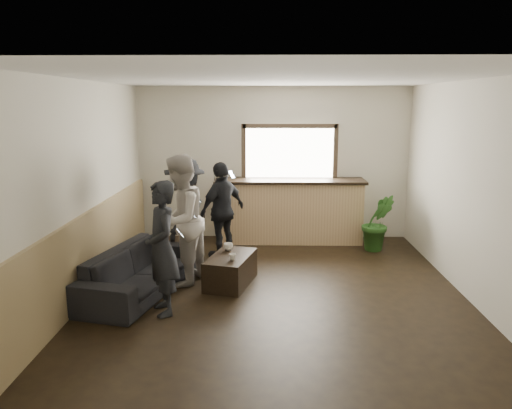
{
  "coord_description": "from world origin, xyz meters",
  "views": [
    {
      "loc": [
        -0.12,
        -6.22,
        2.51
      ],
      "look_at": [
        -0.26,
        0.4,
        1.15
      ],
      "focal_mm": 35.0,
      "sensor_mm": 36.0,
      "label": 1
    }
  ],
  "objects_px": {
    "bar_counter": "(289,207)",
    "coffee_table": "(231,270)",
    "person_b": "(180,220)",
    "cup_a": "(228,247)",
    "sofa": "(140,271)",
    "person_a": "(162,248)",
    "potted_plant": "(378,222)",
    "cup_b": "(232,257)",
    "person_d": "(222,210)",
    "person_c": "(185,213)"
  },
  "relations": [
    {
      "from": "bar_counter",
      "to": "coffee_table",
      "type": "xyz_separation_m",
      "value": [
        -0.92,
        -2.26,
        -0.43
      ]
    },
    {
      "from": "person_b",
      "to": "bar_counter",
      "type": "bearing_deg",
      "value": 160.57
    },
    {
      "from": "cup_a",
      "to": "sofa",
      "type": "bearing_deg",
      "value": -152.67
    },
    {
      "from": "bar_counter",
      "to": "person_a",
      "type": "xyz_separation_m",
      "value": [
        -1.66,
        -3.24,
        0.17
      ]
    },
    {
      "from": "sofa",
      "to": "potted_plant",
      "type": "bearing_deg",
      "value": -46.93
    },
    {
      "from": "sofa",
      "to": "cup_a",
      "type": "distance_m",
      "value": 1.3
    },
    {
      "from": "coffee_table",
      "to": "person_b",
      "type": "xyz_separation_m",
      "value": [
        -0.7,
        0.02,
        0.7
      ]
    },
    {
      "from": "cup_a",
      "to": "cup_b",
      "type": "xyz_separation_m",
      "value": [
        0.09,
        -0.45,
        -0.01
      ]
    },
    {
      "from": "person_a",
      "to": "person_b",
      "type": "xyz_separation_m",
      "value": [
        0.04,
        1.01,
        0.1
      ]
    },
    {
      "from": "coffee_table",
      "to": "potted_plant",
      "type": "relative_size",
      "value": 0.94
    },
    {
      "from": "person_a",
      "to": "person_d",
      "type": "xyz_separation_m",
      "value": [
        0.53,
        2.25,
        -0.02
      ]
    },
    {
      "from": "bar_counter",
      "to": "cup_b",
      "type": "xyz_separation_m",
      "value": [
        -0.88,
        -2.46,
        -0.18
      ]
    },
    {
      "from": "person_c",
      "to": "person_b",
      "type": "bearing_deg",
      "value": 11.04
    },
    {
      "from": "bar_counter",
      "to": "person_a",
      "type": "bearing_deg",
      "value": -117.14
    },
    {
      "from": "cup_b",
      "to": "coffee_table",
      "type": "bearing_deg",
      "value": 101.0
    },
    {
      "from": "coffee_table",
      "to": "cup_a",
      "type": "xyz_separation_m",
      "value": [
        -0.05,
        0.25,
        0.26
      ]
    },
    {
      "from": "sofa",
      "to": "person_a",
      "type": "xyz_separation_m",
      "value": [
        0.45,
        -0.65,
        0.51
      ]
    },
    {
      "from": "coffee_table",
      "to": "person_c",
      "type": "bearing_deg",
      "value": 134.32
    },
    {
      "from": "coffee_table",
      "to": "bar_counter",
      "type": "bearing_deg",
      "value": 67.9
    },
    {
      "from": "potted_plant",
      "to": "person_a",
      "type": "xyz_separation_m",
      "value": [
        -3.15,
        -2.66,
        0.32
      ]
    },
    {
      "from": "person_b",
      "to": "sofa",
      "type": "bearing_deg",
      "value": -37.22
    },
    {
      "from": "person_b",
      "to": "potted_plant",
      "type": "bearing_deg",
      "value": 134.55
    },
    {
      "from": "cup_b",
      "to": "person_d",
      "type": "height_order",
      "value": "person_d"
    },
    {
      "from": "person_a",
      "to": "cup_b",
      "type": "bearing_deg",
      "value": 110.73
    },
    {
      "from": "cup_b",
      "to": "person_a",
      "type": "bearing_deg",
      "value": -134.97
    },
    {
      "from": "bar_counter",
      "to": "person_b",
      "type": "bearing_deg",
      "value": -125.94
    },
    {
      "from": "cup_b",
      "to": "potted_plant",
      "type": "distance_m",
      "value": 3.02
    },
    {
      "from": "bar_counter",
      "to": "sofa",
      "type": "height_order",
      "value": "bar_counter"
    },
    {
      "from": "person_a",
      "to": "person_d",
      "type": "height_order",
      "value": "person_a"
    },
    {
      "from": "cup_b",
      "to": "person_b",
      "type": "xyz_separation_m",
      "value": [
        -0.74,
        0.22,
        0.45
      ]
    },
    {
      "from": "bar_counter",
      "to": "potted_plant",
      "type": "bearing_deg",
      "value": -21.19
    },
    {
      "from": "person_c",
      "to": "potted_plant",
      "type": "bearing_deg",
      "value": 114.04
    },
    {
      "from": "coffee_table",
      "to": "person_c",
      "type": "xyz_separation_m",
      "value": [
        -0.74,
        0.76,
        0.65
      ]
    },
    {
      "from": "sofa",
      "to": "bar_counter",
      "type": "bearing_deg",
      "value": -25.32
    },
    {
      "from": "person_a",
      "to": "person_c",
      "type": "relative_size",
      "value": 0.95
    },
    {
      "from": "potted_plant",
      "to": "bar_counter",
      "type": "bearing_deg",
      "value": 158.81
    },
    {
      "from": "sofa",
      "to": "person_b",
      "type": "xyz_separation_m",
      "value": [
        0.49,
        0.36,
        0.61
      ]
    },
    {
      "from": "sofa",
      "to": "person_a",
      "type": "relative_size",
      "value": 1.28
    },
    {
      "from": "person_a",
      "to": "potted_plant",
      "type": "bearing_deg",
      "value": 105.91
    },
    {
      "from": "bar_counter",
      "to": "person_c",
      "type": "xyz_separation_m",
      "value": [
        -1.66,
        -1.5,
        0.21
      ]
    },
    {
      "from": "person_b",
      "to": "person_d",
      "type": "distance_m",
      "value": 1.34
    },
    {
      "from": "sofa",
      "to": "cup_b",
      "type": "xyz_separation_m",
      "value": [
        1.23,
        0.14,
        0.15
      ]
    },
    {
      "from": "potted_plant",
      "to": "cup_b",
      "type": "bearing_deg",
      "value": -141.56
    },
    {
      "from": "person_a",
      "to": "person_c",
      "type": "xyz_separation_m",
      "value": [
        -0.0,
        1.75,
        0.04
      ]
    },
    {
      "from": "potted_plant",
      "to": "person_b",
      "type": "bearing_deg",
      "value": -151.95
    },
    {
      "from": "potted_plant",
      "to": "person_a",
      "type": "height_order",
      "value": "person_a"
    },
    {
      "from": "cup_b",
      "to": "person_b",
      "type": "distance_m",
      "value": 0.9
    },
    {
      "from": "cup_b",
      "to": "person_b",
      "type": "height_order",
      "value": "person_b"
    },
    {
      "from": "potted_plant",
      "to": "coffee_table",
      "type": "bearing_deg",
      "value": -145.08
    },
    {
      "from": "sofa",
      "to": "person_d",
      "type": "height_order",
      "value": "person_d"
    }
  ]
}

